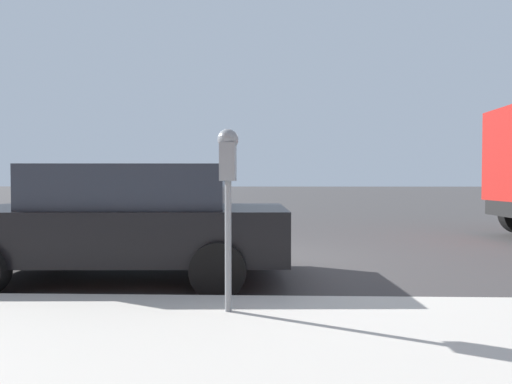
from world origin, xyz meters
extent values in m
plane|color=#3D3A3A|center=(0.00, 0.00, 0.00)|extent=(220.00, 220.00, 0.00)
cylinder|color=gray|center=(-2.71, -0.29, 0.73)|extent=(0.06, 0.06, 1.18)
cube|color=gray|center=(-2.71, -0.29, 1.49)|extent=(0.20, 0.14, 0.34)
sphere|color=gray|center=(-2.71, -0.29, 1.69)|extent=(0.19, 0.19, 0.19)
cube|color=#B21919|center=(-2.60, -0.29, 1.45)|extent=(0.01, 0.11, 0.12)
cube|color=black|center=(-2.60, -0.29, 1.57)|extent=(0.01, 0.10, 0.08)
cube|color=black|center=(-0.93, 1.29, 0.64)|extent=(2.07, 4.40, 0.65)
cube|color=#232833|center=(-0.93, 1.12, 1.25)|extent=(1.77, 2.48, 0.56)
cylinder|color=black|center=(-0.02, 2.66, 0.32)|extent=(0.24, 0.65, 0.64)
cylinder|color=black|center=(-1.84, -0.09, 0.32)|extent=(0.24, 0.65, 0.64)
cylinder|color=black|center=(0.07, -0.02, 0.32)|extent=(0.24, 0.65, 0.64)
camera|label=1|loc=(-6.30, -0.64, 1.31)|focal=28.00mm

